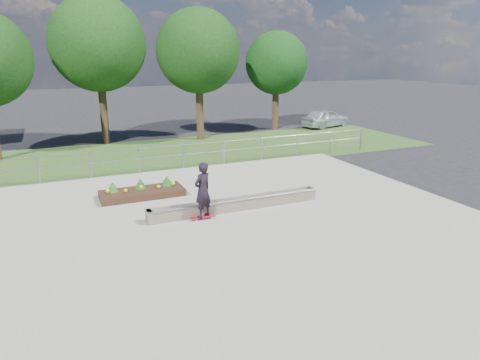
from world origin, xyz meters
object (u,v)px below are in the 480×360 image
at_px(grind_ledge, 236,204).
at_px(parked_car, 325,118).
at_px(planter_bed, 142,191).
at_px(skateboarder, 203,190).

distance_m(grind_ledge, parked_car, 18.32).
xyz_separation_m(planter_bed, parked_car, (15.25, 10.53, 0.42)).
relative_size(grind_ledge, skateboarder, 3.24).
bearing_deg(parked_car, planter_bed, 110.45).
relative_size(planter_bed, parked_car, 0.77).
relative_size(grind_ledge, parked_car, 1.53).
relative_size(planter_bed, skateboarder, 1.62).
bearing_deg(skateboarder, planter_bed, 113.21).
distance_m(grind_ledge, planter_bed, 3.77).
height_order(grind_ledge, skateboarder, skateboarder).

